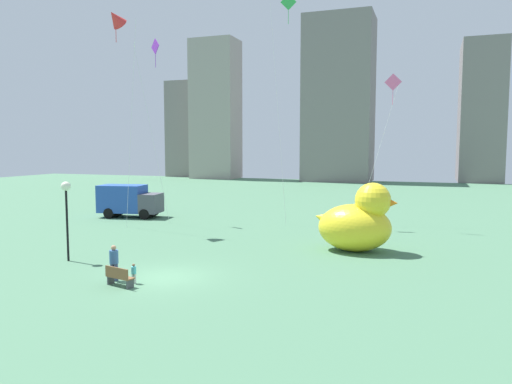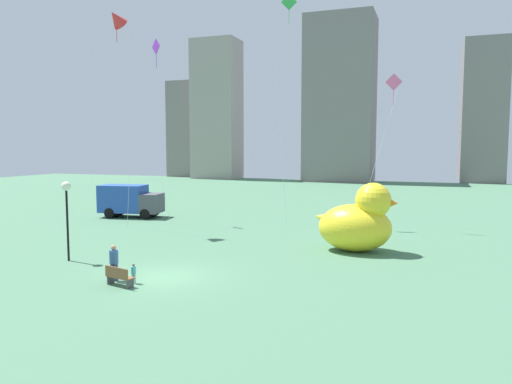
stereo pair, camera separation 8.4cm
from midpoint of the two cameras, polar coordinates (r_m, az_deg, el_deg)
name	(u,v)px [view 2 (the right image)]	position (r m, az deg, el deg)	size (l,w,h in m)	color
ground_plane	(165,277)	(24.19, -10.44, -9.75)	(140.00, 140.00, 0.00)	#487455
park_bench	(119,276)	(22.99, -15.64, -9.46)	(1.52, 0.80, 0.90)	brown
person_adult	(114,261)	(23.91, -16.17, -7.75)	(0.41, 0.41, 1.69)	#38476B
person_child	(134,272)	(23.31, -14.01, -9.11)	(0.23, 0.23, 0.92)	silver
giant_inflatable_duck	(358,222)	(29.75, 11.90, -3.46)	(5.00, 3.21, 4.15)	yellow
lamppost	(67,198)	(28.39, -21.18, -0.64)	(0.51, 0.51, 4.37)	black
box_truck	(130,201)	(44.63, -14.49, -1.03)	(5.71, 3.12, 2.85)	#264CA5
city_skyline	(305,114)	(94.82, 5.79, 9.09)	(63.60, 17.82, 29.16)	gray
kite_red	(116,19)	(38.64, -15.94, 18.87)	(2.11, 2.28, 16.24)	silver
kite_pink	(392,89)	(38.99, 15.71, 11.51)	(3.23, 2.67, 11.72)	silver
kite_green	(288,16)	(41.33, 3.80, 19.80)	(2.06, 1.62, 18.34)	silver
kite_purple	(156,56)	(42.36, -11.59, 15.31)	(2.65, 2.00, 15.09)	silver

